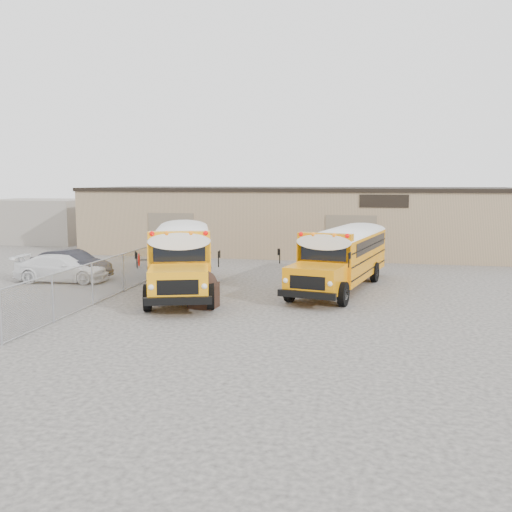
% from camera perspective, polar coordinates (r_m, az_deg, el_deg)
% --- Properties ---
extents(ground, '(120.00, 120.00, 0.00)m').
position_cam_1_polar(ground, '(22.70, -2.35, -5.60)').
color(ground, '#363331').
rests_on(ground, ground).
extents(warehouse, '(30.20, 10.20, 4.67)m').
position_cam_1_polar(warehouse, '(41.88, 4.25, 3.70)').
color(warehouse, '#A28464').
rests_on(warehouse, ground).
extents(chainlink_fence, '(0.07, 18.07, 1.81)m').
position_cam_1_polar(chainlink_fence, '(27.29, -13.13, -1.63)').
color(chainlink_fence, '#94979C').
rests_on(chainlink_fence, ground).
extents(distant_building_left, '(8.00, 6.00, 3.60)m').
position_cam_1_polar(distant_building_left, '(51.45, -20.57, 3.31)').
color(distant_building_left, gray).
rests_on(distant_building_left, ground).
extents(school_bus_left, '(5.63, 10.90, 3.11)m').
position_cam_1_polar(school_bus_left, '(33.54, -7.15, 1.73)').
color(school_bus_left, '#FFA110').
rests_on(school_bus_left, ground).
extents(school_bus_right, '(4.41, 10.30, 2.93)m').
position_cam_1_polar(school_bus_right, '(33.74, 11.26, 1.50)').
color(school_bus_right, orange).
rests_on(school_bus_right, ground).
extents(tarp_bundle, '(1.16, 1.13, 1.55)m').
position_cam_1_polar(tarp_bundle, '(23.34, -5.26, -3.27)').
color(tarp_bundle, black).
rests_on(tarp_bundle, ground).
extents(car_white, '(4.95, 2.42, 1.38)m').
position_cam_1_polar(car_white, '(30.95, -18.85, -1.16)').
color(car_white, white).
rests_on(car_white, ground).
extents(car_dark, '(4.76, 2.71, 1.48)m').
position_cam_1_polar(car_dark, '(31.93, -17.98, -0.78)').
color(car_dark, black).
rests_on(car_dark, ground).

